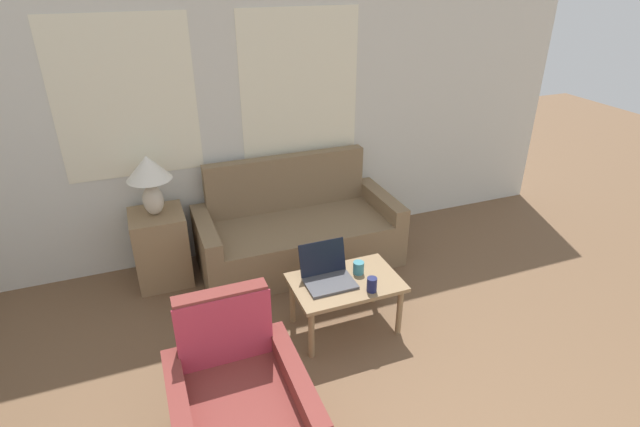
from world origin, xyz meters
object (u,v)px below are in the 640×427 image
(table_lamp, at_px, (149,175))
(couch, at_px, (297,233))
(coffee_table, at_px, (346,287))
(cup_yellow, at_px, (372,285))
(armchair, at_px, (241,415))
(laptop, at_px, (327,274))
(cup_navy, at_px, (359,268))

(table_lamp, bearing_deg, couch, -4.60)
(coffee_table, bearing_deg, couch, 90.91)
(coffee_table, relative_size, cup_yellow, 7.35)
(cup_yellow, bearing_deg, armchair, -151.53)
(armchair, height_order, laptop, armchair)
(couch, height_order, armchair, couch)
(table_lamp, bearing_deg, cup_navy, -39.49)
(table_lamp, distance_m, coffee_table, 1.81)
(laptop, distance_m, cup_yellow, 0.34)
(armchair, relative_size, table_lamp, 1.76)
(couch, relative_size, cup_yellow, 16.59)
(laptop, bearing_deg, armchair, -135.73)
(armchair, xyz_separation_m, cup_navy, (1.11, 0.84, 0.21))
(armchair, distance_m, coffee_table, 1.26)
(cup_navy, bearing_deg, cup_yellow, -92.27)
(armchair, height_order, coffee_table, armchair)
(laptop, distance_m, cup_navy, 0.26)
(armchair, xyz_separation_m, cup_yellow, (1.10, 0.60, 0.21))
(cup_navy, bearing_deg, coffee_table, -154.97)
(cup_yellow, bearing_deg, coffee_table, 123.84)
(table_lamp, bearing_deg, laptop, -45.63)
(armchair, relative_size, cup_navy, 9.43)
(couch, bearing_deg, armchair, -117.44)
(coffee_table, height_order, cup_yellow, cup_yellow)
(couch, bearing_deg, cup_yellow, -83.73)
(cup_yellow, bearing_deg, laptop, 136.28)
(armchair, xyz_separation_m, laptop, (0.86, 0.83, 0.22))
(couch, relative_size, coffee_table, 2.26)
(laptop, bearing_deg, cup_navy, 1.32)
(laptop, height_order, cup_navy, laptop)
(couch, relative_size, cup_navy, 18.87)
(armchair, relative_size, cup_yellow, 8.29)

